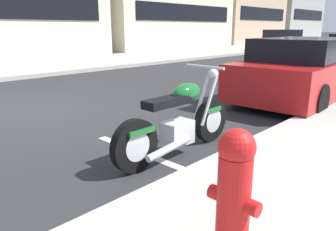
# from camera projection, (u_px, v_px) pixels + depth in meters

# --- Properties ---
(ground_plane) EXTENTS (260.00, 260.00, 0.00)m
(ground_plane) POSITION_uv_depth(u_px,v_px,m) (32.00, 110.00, 6.39)
(ground_plane) COLOR #28282B
(sidewalk_far_curb) EXTENTS (120.00, 5.00, 0.14)m
(sidewalk_far_curb) POSITION_uv_depth(u_px,v_px,m) (182.00, 54.00, 19.12)
(sidewalk_far_curb) COLOR #ADA89E
(sidewalk_far_curb) RESTS_ON ground
(parking_stall_stripe) EXTENTS (0.12, 2.20, 0.01)m
(parking_stall_stripe) POSITION_uv_depth(u_px,v_px,m) (152.00, 157.00, 4.07)
(parking_stall_stripe) COLOR silver
(parking_stall_stripe) RESTS_ON ground
(parked_motorcycle) EXTENTS (2.06, 0.62, 1.11)m
(parked_motorcycle) POSITION_uv_depth(u_px,v_px,m) (179.00, 123.00, 4.08)
(parked_motorcycle) COLOR black
(parked_motorcycle) RESTS_ON ground
(parked_car_mid_block) EXTENTS (4.55, 1.93, 1.37)m
(parked_car_mid_block) POSITION_uv_depth(u_px,v_px,m) (305.00, 70.00, 7.28)
(parked_car_mid_block) COLOR #AD1919
(parked_car_mid_block) RESTS_ON ground
(car_opposite_curb) EXTENTS (4.72, 1.99, 1.47)m
(car_opposite_curb) POSITION_uv_depth(u_px,v_px,m) (282.00, 41.00, 21.72)
(car_opposite_curb) COLOR silver
(car_opposite_curb) RESTS_ON ground
(fire_hydrant) EXTENTS (0.24, 0.36, 0.86)m
(fire_hydrant) POSITION_uv_depth(u_px,v_px,m) (234.00, 189.00, 2.05)
(fire_hydrant) COLOR red
(fire_hydrant) RESTS_ON sidewalk_near_curb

